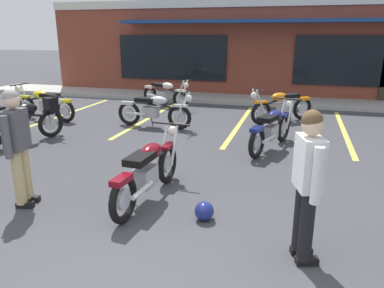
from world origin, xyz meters
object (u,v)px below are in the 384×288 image
(motorcycle_cream_vintage, at_px, (44,104))
(motorcycle_foreground_classic, at_px, (148,170))
(motorcycle_green_cafe_racer, at_px, (154,110))
(helmet_on_pavement, at_px, (204,211))
(motorcycle_black_cruiser, at_px, (272,128))
(motorcycle_blue_standard, at_px, (282,106))
(motorcycle_orange_scrambler, at_px, (25,120))
(person_in_black_shirt, at_px, (308,179))
(motorcycle_red_sportbike, at_px, (165,93))
(person_in_shorts_foreground, at_px, (17,141))

(motorcycle_cream_vintage, bearing_deg, motorcycle_foreground_classic, -40.20)
(motorcycle_green_cafe_racer, distance_m, helmet_on_pavement, 5.21)
(motorcycle_black_cruiser, distance_m, motorcycle_blue_standard, 2.65)
(motorcycle_foreground_classic, bearing_deg, motorcycle_green_cafe_racer, 110.48)
(motorcycle_orange_scrambler, height_order, motorcycle_cream_vintage, same)
(person_in_black_shirt, relative_size, helmet_on_pavement, 6.44)
(motorcycle_red_sportbike, xyz_separation_m, person_in_shorts_foreground, (0.58, -7.51, 0.49))
(motorcycle_orange_scrambler, bearing_deg, motorcycle_red_sportbike, 72.03)
(motorcycle_cream_vintage, bearing_deg, helmet_on_pavement, -37.82)
(motorcycle_black_cruiser, xyz_separation_m, person_in_black_shirt, (0.65, -4.02, 0.49))
(motorcycle_blue_standard, distance_m, person_in_black_shirt, 6.71)
(motorcycle_red_sportbike, bearing_deg, motorcycle_blue_standard, -16.73)
(motorcycle_red_sportbike, bearing_deg, motorcycle_black_cruiser, -45.17)
(person_in_black_shirt, distance_m, person_in_shorts_foreground, 3.86)
(motorcycle_blue_standard, bearing_deg, motorcycle_black_cruiser, -91.44)
(motorcycle_red_sportbike, bearing_deg, person_in_black_shirt, -60.50)
(motorcycle_orange_scrambler, bearing_deg, person_in_black_shirt, -26.69)
(motorcycle_blue_standard, height_order, person_in_black_shirt, person_in_black_shirt)
(motorcycle_red_sportbike, relative_size, motorcycle_green_cafe_racer, 0.92)
(motorcycle_black_cruiser, bearing_deg, person_in_shorts_foreground, -130.83)
(motorcycle_orange_scrambler, relative_size, helmet_on_pavement, 7.68)
(motorcycle_blue_standard, relative_size, person_in_black_shirt, 1.02)
(motorcycle_blue_standard, relative_size, motorcycle_orange_scrambler, 0.85)
(person_in_black_shirt, bearing_deg, motorcycle_red_sportbike, 119.50)
(motorcycle_green_cafe_racer, xyz_separation_m, person_in_shorts_foreground, (-0.11, -4.81, 0.49))
(motorcycle_red_sportbike, relative_size, person_in_shorts_foreground, 1.16)
(motorcycle_green_cafe_racer, bearing_deg, motorcycle_black_cruiser, -19.71)
(motorcycle_foreground_classic, bearing_deg, motorcycle_orange_scrambler, 151.81)
(motorcycle_foreground_classic, distance_m, motorcycle_orange_scrambler, 4.31)
(motorcycle_black_cruiser, xyz_separation_m, motorcycle_green_cafe_racer, (-3.09, 1.11, 0.00))
(motorcycle_foreground_classic, distance_m, motorcycle_green_cafe_racer, 4.43)
(motorcycle_foreground_classic, relative_size, motorcycle_blue_standard, 1.24)
(motorcycle_green_cafe_racer, relative_size, motorcycle_cream_vintage, 1.00)
(person_in_black_shirt, bearing_deg, motorcycle_blue_standard, 94.97)
(motorcycle_cream_vintage, relative_size, person_in_black_shirt, 1.26)
(motorcycle_orange_scrambler, height_order, person_in_black_shirt, person_in_black_shirt)
(motorcycle_black_cruiser, xyz_separation_m, motorcycle_orange_scrambler, (-5.34, -1.01, 0.07))
(person_in_shorts_foreground, relative_size, helmet_on_pavement, 6.44)
(motorcycle_blue_standard, height_order, motorcycle_orange_scrambler, same)
(motorcycle_blue_standard, height_order, person_in_shorts_foreground, person_in_shorts_foreground)
(motorcycle_black_cruiser, relative_size, motorcycle_cream_vintage, 0.97)
(motorcycle_green_cafe_racer, relative_size, person_in_shorts_foreground, 1.26)
(motorcycle_green_cafe_racer, height_order, helmet_on_pavement, motorcycle_green_cafe_racer)
(motorcycle_orange_scrambler, distance_m, helmet_on_pavement, 5.35)
(person_in_black_shirt, bearing_deg, motorcycle_black_cruiser, 99.14)
(person_in_shorts_foreground, bearing_deg, motorcycle_cream_vintage, 123.89)
(motorcycle_foreground_classic, xyz_separation_m, helmet_on_pavement, (0.95, -0.40, -0.33))
(motorcycle_foreground_classic, height_order, helmet_on_pavement, motorcycle_foreground_classic)
(person_in_shorts_foreground, bearing_deg, motorcycle_green_cafe_racer, 88.69)
(motorcycle_green_cafe_racer, relative_size, motorcycle_orange_scrambler, 1.06)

